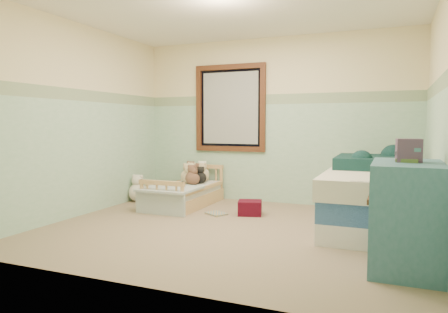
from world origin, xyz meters
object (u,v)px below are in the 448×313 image
at_px(dresser, 407,215).
at_px(twin_bed_frame, 378,217).
at_px(floor_book, 216,214).
at_px(plush_floor_cream, 138,192).
at_px(red_pillow, 250,208).
at_px(toddler_bed_frame, 185,199).
at_px(plush_floor_tan, 150,197).

bearing_deg(dresser, twin_bed_frame, 100.50).
relative_size(twin_bed_frame, floor_book, 8.38).
relative_size(plush_floor_cream, red_pillow, 0.94).
relative_size(plush_floor_cream, twin_bed_frame, 0.13).
bearing_deg(dresser, toddler_bed_frame, 150.61).
xyz_separation_m(twin_bed_frame, red_pillow, (-1.59, -0.01, -0.02)).
distance_m(dresser, red_pillow, 2.35).
height_order(toddler_bed_frame, plush_floor_tan, plush_floor_tan).
bearing_deg(plush_floor_tan, floor_book, -10.02).
distance_m(plush_floor_cream, floor_book, 1.55).
xyz_separation_m(toddler_bed_frame, plush_floor_tan, (-0.47, -0.19, 0.04)).
distance_m(plush_floor_tan, floor_book, 1.17).
height_order(plush_floor_tan, red_pillow, plush_floor_tan).
bearing_deg(toddler_bed_frame, floor_book, -30.18).
height_order(plush_floor_tan, floor_book, plush_floor_tan).
xyz_separation_m(toddler_bed_frame, twin_bed_frame, (2.69, -0.24, 0.02)).
relative_size(plush_floor_cream, dresser, 0.32).
distance_m(twin_bed_frame, dresser, 1.48).
bearing_deg(twin_bed_frame, red_pillow, -179.69).
distance_m(dresser, floor_book, 2.63).
bearing_deg(toddler_bed_frame, plush_floor_tan, -157.68).
distance_m(plush_floor_tan, red_pillow, 1.57).
height_order(plush_floor_cream, red_pillow, plush_floor_cream).
bearing_deg(red_pillow, dresser, -37.37).
xyz_separation_m(toddler_bed_frame, dresser, (2.95, -1.66, 0.35)).
distance_m(plush_floor_cream, plush_floor_tan, 0.39).
bearing_deg(twin_bed_frame, floor_book, -175.59).
xyz_separation_m(plush_floor_cream, twin_bed_frame, (3.50, -0.23, -0.03)).
height_order(toddler_bed_frame, plush_floor_cream, plush_floor_cream).
bearing_deg(plush_floor_cream, floor_book, -14.54).
xyz_separation_m(plush_floor_tan, floor_book, (1.15, -0.20, -0.11)).
distance_m(toddler_bed_frame, dresser, 3.40).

